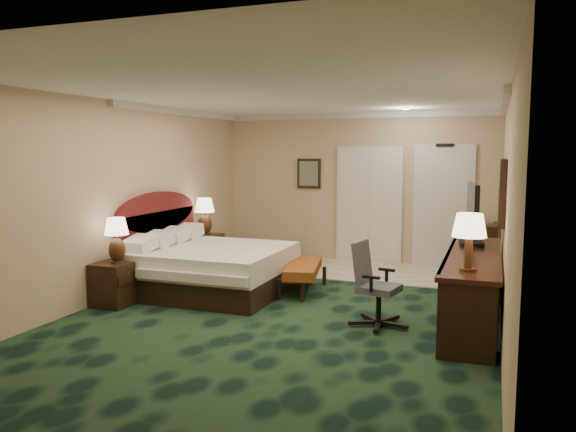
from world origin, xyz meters
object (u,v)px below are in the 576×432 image
(lamp_far, at_px, (205,217))
(bed_bench, at_px, (303,278))
(tv, at_px, (472,214))
(desk, at_px, (472,288))
(nightstand_near, at_px, (115,284))
(minibar, at_px, (482,250))
(lamp_near, at_px, (117,240))
(nightstand_far, at_px, (205,252))
(bed, at_px, (213,270))
(desk_chair, at_px, (379,285))

(lamp_far, distance_m, bed_bench, 2.34)
(tv, bearing_deg, bed_bench, 172.35)
(bed_bench, xyz_separation_m, desk, (2.33, -0.67, 0.20))
(desk, height_order, tv, tv)
(nightstand_near, relative_size, minibar, 0.66)
(lamp_near, relative_size, lamp_far, 0.93)
(desk, bearing_deg, nightstand_near, -169.20)
(nightstand_near, bearing_deg, nightstand_far, 89.69)
(lamp_near, height_order, desk, lamp_near)
(nightstand_far, height_order, desk, desk)
(tv, bearing_deg, bed, 179.49)
(nightstand_near, bearing_deg, bed_bench, 35.80)
(bed_bench, relative_size, desk_chair, 1.27)
(nightstand_near, height_order, lamp_far, lamp_far)
(bed, bearing_deg, lamp_far, 122.61)
(nightstand_far, relative_size, desk, 0.21)
(desk, xyz_separation_m, tv, (-0.05, 0.66, 0.81))
(nightstand_far, xyz_separation_m, bed_bench, (2.09, -0.91, -0.09))
(bed_bench, bearing_deg, tv, -12.15)
(bed_bench, distance_m, desk_chair, 1.81)
(bed, height_order, tv, tv)
(minibar, bearing_deg, lamp_near, -141.75)
(nightstand_near, distance_m, desk_chair, 3.45)
(bed, height_order, lamp_near, lamp_near)
(tv, bearing_deg, lamp_far, 161.25)
(bed, xyz_separation_m, desk_chair, (2.56, -0.77, 0.16))
(desk_chair, bearing_deg, minibar, 82.94)
(desk, bearing_deg, bed, 176.21)
(lamp_near, xyz_separation_m, desk_chair, (3.39, 0.29, -0.37))
(nightstand_near, distance_m, bed_bench, 2.59)
(nightstand_near, height_order, desk_chair, desk_chair)
(nightstand_near, relative_size, lamp_far, 0.90)
(bed, relative_size, tv, 1.99)
(desk_chair, relative_size, minibar, 1.14)
(nightstand_near, xyz_separation_m, minibar, (4.48, 3.52, 0.14))
(bed, height_order, nightstand_near, bed)
(nightstand_far, height_order, minibar, minibar)
(bed, xyz_separation_m, lamp_near, (-0.83, -1.06, 0.54))
(bed, distance_m, nightstand_far, 1.59)
(lamp_far, xyz_separation_m, bed_bench, (2.05, -0.86, -0.71))
(desk, distance_m, tv, 1.04)
(lamp_near, bearing_deg, tv, 18.84)
(tv, distance_m, minibar, 2.17)
(nightstand_far, bearing_deg, tv, -11.87)
(lamp_near, relative_size, desk, 0.21)
(bed, distance_m, tv, 3.64)
(nightstand_far, xyz_separation_m, lamp_far, (0.03, -0.05, 0.61))
(nightstand_near, xyz_separation_m, bed_bench, (2.10, 1.51, -0.07))
(nightstand_far, xyz_separation_m, desk_chair, (3.41, -2.11, 0.19))
(bed, xyz_separation_m, nightstand_far, (-0.86, 1.34, -0.02))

